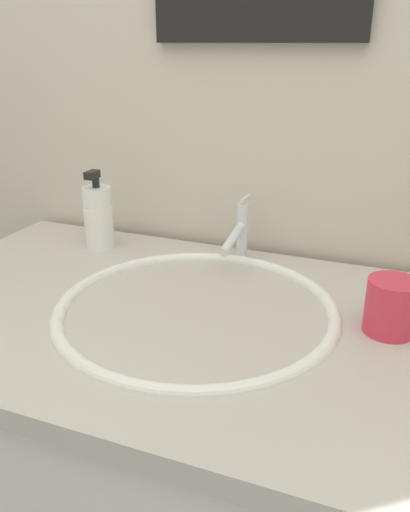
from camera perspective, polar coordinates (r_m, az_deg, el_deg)
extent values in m
cube|color=beige|center=(1.14, 5.82, 16.23)|extent=(2.32, 0.04, 2.40)
cube|color=#BCB7AD|center=(0.91, -1.35, -7.28)|extent=(1.12, 0.64, 0.04)
ellipsoid|color=white|center=(0.94, -0.68, -9.03)|extent=(0.43, 0.43, 0.12)
torus|color=white|center=(0.92, -0.69, -5.88)|extent=(0.49, 0.49, 0.02)
cylinder|color=#595B60|center=(0.97, -0.66, -11.78)|extent=(0.03, 0.03, 0.01)
cylinder|color=silver|center=(1.11, 4.27, 2.66)|extent=(0.02, 0.02, 0.12)
cylinder|color=silver|center=(1.06, 3.31, 1.95)|extent=(0.02, 0.12, 0.04)
cylinder|color=silver|center=(1.11, 4.61, 6.22)|extent=(0.01, 0.05, 0.01)
cylinder|color=#D8334C|center=(0.88, 19.51, -5.17)|extent=(0.08, 0.08, 0.09)
cylinder|color=white|center=(1.20, -11.46, 4.13)|extent=(0.06, 0.06, 0.14)
cylinder|color=black|center=(1.17, -11.75, 7.79)|extent=(0.02, 0.02, 0.02)
cube|color=black|center=(1.16, -12.15, 8.60)|extent=(0.02, 0.04, 0.02)
cylinder|color=white|center=(1.19, -11.47, 4.31)|extent=(0.06, 0.06, 0.04)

